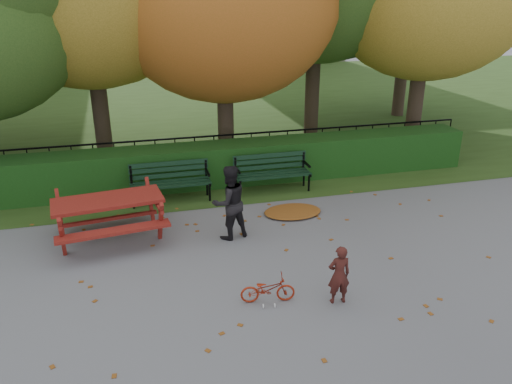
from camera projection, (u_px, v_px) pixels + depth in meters
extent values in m
plane|color=slate|center=(270.00, 275.00, 8.47)|extent=(90.00, 90.00, 0.00)
plane|color=#263E14|center=(178.00, 105.00, 21.03)|extent=(90.00, 90.00, 0.00)
cube|color=black|center=(220.00, 164.00, 12.32)|extent=(13.00, 0.90, 1.00)
cube|color=black|center=(215.00, 170.00, 13.20)|extent=(14.00, 0.04, 0.04)
cube|color=black|center=(214.00, 136.00, 12.85)|extent=(14.00, 0.04, 0.04)
cylinder|color=black|center=(95.00, 164.00, 12.34)|extent=(0.03, 0.03, 1.00)
cylinder|color=black|center=(214.00, 154.00, 13.04)|extent=(0.03, 0.03, 1.00)
cylinder|color=black|center=(322.00, 146.00, 13.74)|extent=(0.03, 0.03, 1.00)
cylinder|color=black|center=(434.00, 137.00, 14.55)|extent=(0.03, 0.03, 1.00)
cylinder|color=black|center=(100.00, 106.00, 13.51)|extent=(0.44, 0.44, 3.15)
cylinder|color=black|center=(225.00, 112.00, 13.62)|extent=(0.44, 0.44, 2.80)
cylinder|color=black|center=(312.00, 86.00, 15.36)|extent=(0.44, 0.44, 3.50)
cylinder|color=black|center=(416.00, 99.00, 14.74)|extent=(0.44, 0.44, 2.97)
cylinder|color=black|center=(401.00, 74.00, 18.71)|extent=(0.44, 0.44, 3.15)
cube|color=black|center=(172.00, 186.00, 11.07)|extent=(1.80, 0.12, 0.04)
cube|color=black|center=(171.00, 184.00, 11.23)|extent=(1.80, 0.12, 0.04)
cube|color=black|center=(170.00, 181.00, 11.40)|extent=(1.80, 0.12, 0.04)
cube|color=black|center=(169.00, 175.00, 11.43)|extent=(1.80, 0.05, 0.10)
cube|color=black|center=(169.00, 169.00, 11.38)|extent=(1.80, 0.05, 0.10)
cube|color=black|center=(168.00, 164.00, 11.33)|extent=(1.80, 0.05, 0.10)
cube|color=black|center=(132.00, 188.00, 11.04)|extent=(0.05, 0.55, 0.06)
cube|color=black|center=(131.00, 174.00, 11.20)|extent=(0.05, 0.05, 0.41)
cylinder|color=black|center=(133.00, 199.00, 10.96)|extent=(0.05, 0.05, 0.44)
cylinder|color=black|center=(133.00, 193.00, 11.28)|extent=(0.05, 0.05, 0.44)
cube|color=black|center=(131.00, 179.00, 10.99)|extent=(0.05, 0.45, 0.04)
cube|color=black|center=(208.00, 181.00, 11.44)|extent=(0.05, 0.55, 0.06)
cube|color=black|center=(206.00, 168.00, 11.60)|extent=(0.05, 0.05, 0.41)
cylinder|color=black|center=(210.00, 192.00, 11.35)|extent=(0.05, 0.05, 0.44)
cylinder|color=black|center=(207.00, 186.00, 11.68)|extent=(0.05, 0.05, 0.44)
cube|color=black|center=(208.00, 173.00, 11.38)|extent=(0.05, 0.45, 0.04)
cube|color=black|center=(275.00, 177.00, 11.63)|extent=(1.80, 0.12, 0.04)
cube|color=black|center=(273.00, 174.00, 11.79)|extent=(1.80, 0.12, 0.04)
cube|color=black|center=(271.00, 172.00, 11.95)|extent=(1.80, 0.12, 0.04)
cube|color=black|center=(270.00, 166.00, 11.99)|extent=(1.80, 0.05, 0.10)
cube|color=black|center=(270.00, 161.00, 11.94)|extent=(1.80, 0.05, 0.10)
cube|color=black|center=(270.00, 155.00, 11.89)|extent=(1.80, 0.05, 0.10)
cube|color=black|center=(238.00, 178.00, 11.60)|extent=(0.05, 0.55, 0.06)
cube|color=black|center=(235.00, 166.00, 11.76)|extent=(0.05, 0.05, 0.41)
cylinder|color=black|center=(240.00, 189.00, 11.52)|extent=(0.05, 0.05, 0.44)
cylinder|color=black|center=(236.00, 184.00, 11.84)|extent=(0.05, 0.05, 0.44)
cube|color=black|center=(238.00, 170.00, 11.55)|extent=(0.05, 0.45, 0.04)
cube|color=black|center=(307.00, 172.00, 12.00)|extent=(0.05, 0.55, 0.06)
cube|color=black|center=(303.00, 160.00, 12.16)|extent=(0.05, 0.05, 0.41)
cylinder|color=black|center=(309.00, 183.00, 11.91)|extent=(0.05, 0.05, 0.44)
cylinder|color=black|center=(304.00, 177.00, 12.24)|extent=(0.05, 0.05, 0.44)
cube|color=black|center=(307.00, 164.00, 11.94)|extent=(0.05, 0.45, 0.04)
cube|color=maroon|center=(107.00, 201.00, 9.35)|extent=(2.10, 1.09, 0.07)
cube|color=maroon|center=(114.00, 231.00, 8.90)|extent=(2.03, 0.53, 0.06)
cube|color=maroon|center=(105.00, 204.00, 10.05)|extent=(2.03, 0.53, 0.06)
cube|color=maroon|center=(62.00, 238.00, 8.76)|extent=(0.14, 0.58, 0.98)
cube|color=maroon|center=(60.00, 216.00, 9.62)|extent=(0.14, 0.58, 0.98)
cube|color=maroon|center=(59.00, 212.00, 9.08)|extent=(0.26, 1.50, 0.07)
cube|color=maroon|center=(161.00, 222.00, 9.36)|extent=(0.14, 0.58, 0.98)
cube|color=maroon|center=(150.00, 202.00, 10.22)|extent=(0.14, 0.58, 0.98)
cube|color=maroon|center=(154.00, 198.00, 9.68)|extent=(0.26, 1.50, 0.07)
cube|color=maroon|center=(110.00, 219.00, 9.49)|extent=(1.78, 0.29, 0.07)
ellipsoid|color=#682B10|center=(293.00, 211.00, 10.78)|extent=(1.26, 0.88, 0.09)
imported|color=#411814|center=(339.00, 275.00, 7.56)|extent=(0.36, 0.25, 0.96)
imported|color=black|center=(229.00, 202.00, 9.50)|extent=(0.84, 0.73, 1.47)
imported|color=maroon|center=(268.00, 289.00, 7.67)|extent=(0.88, 0.42, 0.44)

